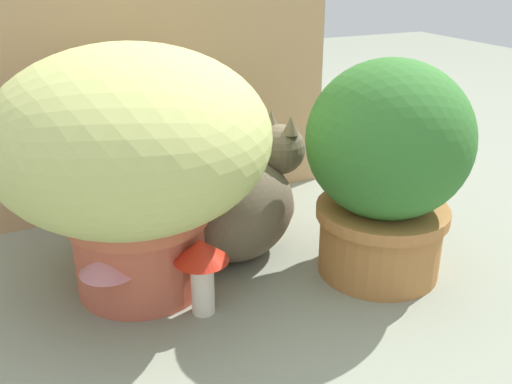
% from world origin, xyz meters
% --- Properties ---
extents(ground_plane, '(6.00, 6.00, 0.00)m').
position_xyz_m(ground_plane, '(0.00, 0.00, 0.00)').
color(ground_plane, gray).
extents(cardboard_backdrop, '(1.12, 0.03, 0.88)m').
position_xyz_m(cardboard_backdrop, '(-0.02, 0.47, 0.44)').
color(cardboard_backdrop, tan).
rests_on(cardboard_backdrop, ground).
extents(grass_planter, '(0.52, 0.52, 0.48)m').
position_xyz_m(grass_planter, '(-0.07, 0.09, 0.29)').
color(grass_planter, '#C25A42').
rests_on(grass_planter, ground).
extents(leafy_planter, '(0.32, 0.32, 0.45)m').
position_xyz_m(leafy_planter, '(0.39, -0.05, 0.24)').
color(leafy_planter, '#AD713A').
rests_on(leafy_planter, ground).
extents(cat, '(0.39, 0.24, 0.32)m').
position_xyz_m(cat, '(0.17, 0.12, 0.12)').
color(cat, brown).
rests_on(cat, ground).
extents(mushroom_ornament_pink, '(0.11, 0.11, 0.14)m').
position_xyz_m(mushroom_ornament_pink, '(-0.15, 0.02, 0.10)').
color(mushroom_ornament_pink, silver).
rests_on(mushroom_ornament_pink, ground).
extents(mushroom_ornament_red, '(0.10, 0.10, 0.15)m').
position_xyz_m(mushroom_ornament_red, '(0.01, -0.04, 0.11)').
color(mushroom_ornament_red, '#EFE3CD').
rests_on(mushroom_ornament_red, ground).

